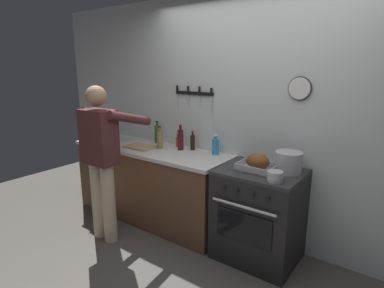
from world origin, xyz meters
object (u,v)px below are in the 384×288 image
Objects in this scene: saucepan at (275,176)px; bottle_hot_sauce at (178,142)px; bottle_dish_soap at (215,146)px; bottle_vinegar at (160,139)px; roasting_pan at (258,163)px; cutting_board at (140,147)px; stock_pot at (288,162)px; bottle_wine_red at (181,139)px; person_cook at (102,154)px; bottle_soy_sauce at (193,142)px; stove at (259,215)px; bottle_olive_oil at (157,134)px.

bottle_hot_sauce is (-1.40, 0.44, 0.02)m from saucepan.
bottle_vinegar is at bearing -165.72° from bottle_dish_soap.
cutting_board is at bearing -178.34° from roasting_pan.
bottle_dish_soap reaches higher than stock_pot.
bottle_wine_red reaches higher than bottle_hot_sauce.
bottle_soy_sauce is at bearing -42.60° from person_cook.
bottle_hot_sauce reaches higher than stove.
person_cook is 12.46× the size of saucepan.
bottle_dish_soap is at bearing -2.65° from bottle_hot_sauce.
saucepan is 1.53m from bottle_vinegar.
bottle_soy_sauce is (-1.17, 0.12, -0.00)m from stock_pot.
person_cook reaches higher than bottle_vinegar.
person_cook reaches higher than cutting_board.
saucepan is at bearing -86.33° from person_cook.
person_cook is at bearing -156.71° from stove.
roasting_pan reaches higher than stove.
bottle_dish_soap is (0.86, 0.85, 0.04)m from person_cook.
bottle_dish_soap is at bearing -1.99° from bottle_olive_oil.
stock_pot reaches higher than bottle_hot_sauce.
cutting_board is 0.45m from bottle_hot_sauce.
saucepan is 1.47m from bottle_hot_sauce.
cutting_board is at bearing -8.43° from person_cook.
bottle_wine_red is (0.45, 0.21, 0.11)m from cutting_board.
cutting_board is at bearing -155.37° from bottle_wine_red.
person_cook is 6.21× the size of bottle_vinegar.
person_cook is at bearing -157.09° from roasting_pan.
stove is at bearing -77.33° from person_cook.
stove is 3.05× the size of bottle_wine_red.
bottle_soy_sauce is at bearing 166.96° from stove.
bottle_hot_sauce is (-1.19, 0.23, 0.51)m from stove.
saucepan is at bearing -14.41° from bottle_olive_oil.
stove is 1.70m from person_cook.
bottle_wine_red is (-0.11, -0.08, 0.03)m from bottle_soy_sauce.
roasting_pan is 1.58× the size of bottle_soy_sauce.
stock_pot is 1.74m from bottle_olive_oil.
bottle_olive_oil reaches higher than bottle_dish_soap.
saucepan is at bearing -17.44° from bottle_hot_sauce.
bottle_soy_sauce is at bearing 27.10° from cutting_board.
person_cook reaches higher than saucepan.
saucepan is at bearing -43.70° from stove.
cutting_board is at bearing -177.49° from stove.
bottle_olive_oil reaches higher than bottle_hot_sauce.
stock_pot is at bearing 23.88° from stove.
bottle_dish_soap is (-0.85, 0.42, 0.05)m from saucepan.
stove is at bearing 136.30° from saucepan.
bottle_soy_sauce is at bearing 173.94° from stock_pot.
bottle_hot_sauce is 0.69× the size of bottle_soy_sauce.
cutting_board is 0.51m from bottle_wine_red.
bottle_wine_red is at bearing -38.04° from bottle_hot_sauce.
person_cook is 7.51× the size of bottle_dish_soap.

